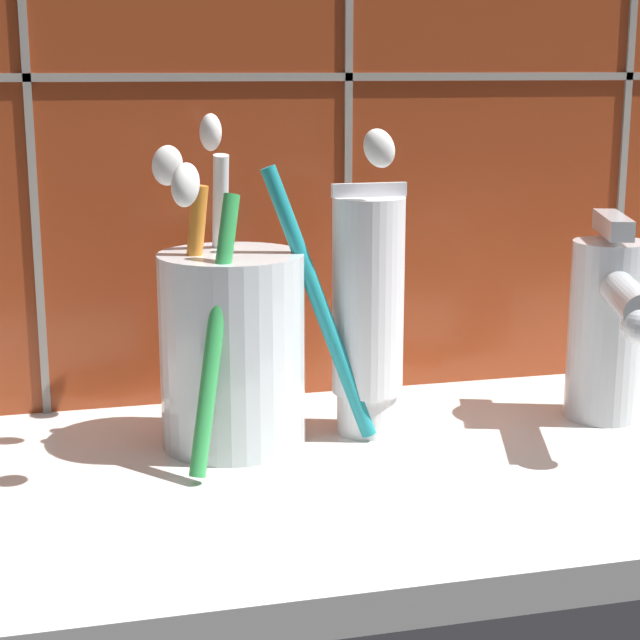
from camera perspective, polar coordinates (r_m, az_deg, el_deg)
sink_counter at (r=60.13cm, az=3.09°, el=-8.53°), size 78.90×28.37×2.00cm
toothbrush_cup at (r=61.24cm, az=-4.67°, el=-1.25°), size 13.83×12.98×18.89cm
toothpaste_tube at (r=62.71cm, az=2.57°, el=0.46°), size 4.43×4.21×14.94cm
sink_faucet at (r=67.22cm, az=15.17°, el=-0.14°), size 6.00×12.21×12.73cm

